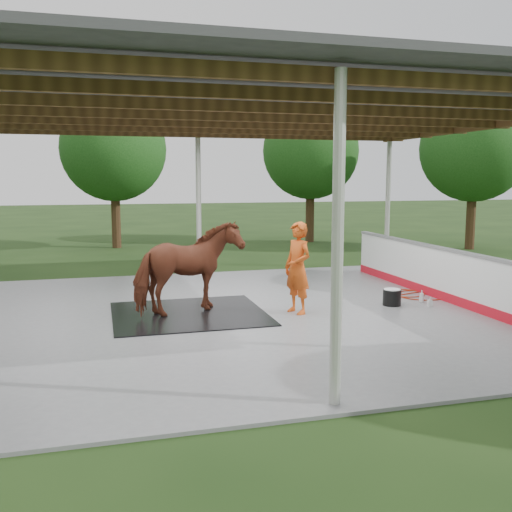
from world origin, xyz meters
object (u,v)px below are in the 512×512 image
object	(u,v)px
dasher_board	(445,276)
horse	(188,268)
wash_bucket	(392,297)
handler	(298,268)

from	to	relation	value
dasher_board	horse	size ratio (longest dim) A/B	3.78
dasher_board	wash_bucket	world-z (taller)	dasher_board
horse	wash_bucket	world-z (taller)	horse
horse	handler	size ratio (longest dim) A/B	1.17
horse	wash_bucket	xyz separation A→B (m)	(4.23, -0.35, -0.74)
horse	handler	bearing A→B (deg)	-124.38
wash_bucket	handler	bearing A→B (deg)	-176.90
handler	horse	bearing A→B (deg)	-123.86
dasher_board	handler	distance (m)	3.53
wash_bucket	horse	bearing A→B (deg)	175.21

